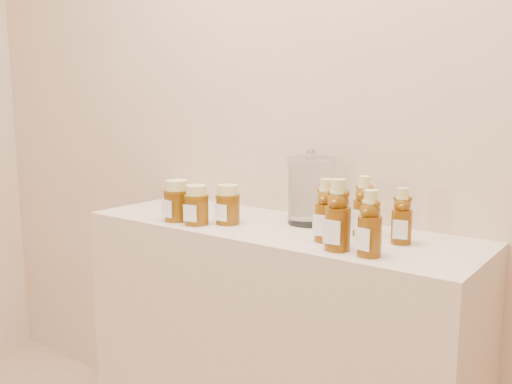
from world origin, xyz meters
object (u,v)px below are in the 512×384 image
Objects in this scene: honey_jar_left at (177,201)px; bear_bottle_back_left at (326,206)px; display_table at (272,369)px; bear_bottle_front_left at (338,210)px; glass_canister at (311,188)px.

bear_bottle_back_left is at bearing 11.50° from honey_jar_left.
bear_bottle_front_left reaches higher than display_table.
glass_canister is (0.35, 0.21, 0.05)m from honey_jar_left.
glass_canister is at bearing 36.51° from honey_jar_left.
bear_bottle_front_left is at bearing -24.31° from display_table.
display_table is at bearing 29.02° from honey_jar_left.
display_table is 0.57m from glass_canister.
display_table is at bearing 163.67° from bear_bottle_back_left.
glass_canister is (-0.21, 0.22, 0.01)m from bear_bottle_front_left.
display_table is 0.59m from honey_jar_left.
bear_bottle_back_left is at bearing 135.24° from bear_bottle_front_left.
honey_jar_left is (-0.49, -0.05, -0.03)m from bear_bottle_back_left.
bear_bottle_front_left is at bearing 4.80° from honey_jar_left.
bear_bottle_back_left is (0.21, -0.07, 0.54)m from display_table.
honey_jar_left is at bearing -172.67° from bear_bottle_back_left.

